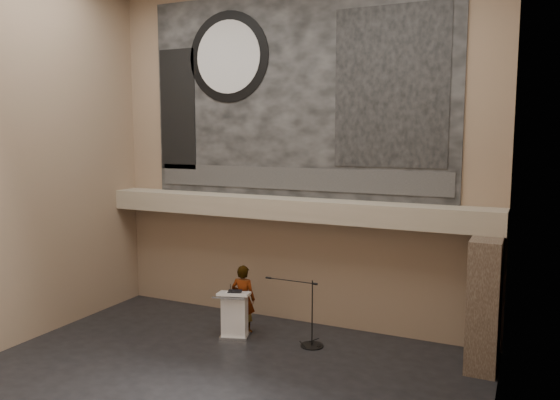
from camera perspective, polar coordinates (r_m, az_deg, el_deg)
The scene contains 20 objects.
floor at distance 11.10m, azimuth -7.42°, elevation -18.57°, with size 10.00×10.00×0.00m, color black.
wall_back at distance 13.55m, azimuth 1.44°, elevation 4.79°, with size 10.00×0.02×8.50m, color #8C7258.
wall_front at distance 7.02m, azimuth -25.84°, elevation 1.92°, with size 10.00×0.02×8.50m, color #8C7258.
wall_left at distance 13.41m, azimuth -26.10°, elevation 4.05°, with size 0.02×8.00×8.50m, color #8C7258.
wall_right at distance 8.43m, azimuth 22.10°, elevation 2.86°, with size 0.02×8.00×8.50m, color #8C7258.
soffit at distance 13.31m, azimuth 0.73°, elevation -0.88°, with size 10.00×0.80×0.50m, color gray.
sprinkler_left at distance 14.03m, azimuth -5.32°, elevation -1.64°, with size 0.04×0.04×0.06m, color #B2893D.
sprinkler_right at distance 12.64m, azimuth 8.51°, elevation -2.66°, with size 0.04×0.04×0.06m, color #B2893D.
banner at distance 13.54m, azimuth 1.41°, elevation 10.93°, with size 8.00×0.05×5.00m, color black.
banner_text_strip at distance 13.53m, azimuth 1.31°, elevation 2.24°, with size 7.76×0.02×0.55m, color #303030.
banner_clock_rim at distance 14.43m, azimuth -5.43°, elevation 14.66°, with size 2.30×2.30×0.02m, color black.
banner_clock_face at distance 14.41m, azimuth -5.47°, elevation 14.66°, with size 1.84×1.84×0.02m, color silver.
banner_building_print at distance 12.74m, azimuth 11.47°, elevation 11.48°, with size 2.60×0.02×3.60m, color black.
banner_brick_print at distance 15.18m, azimuth -10.64°, elevation 9.26°, with size 1.10×0.02×3.20m, color black.
stone_pier at distance 12.08m, azimuth 20.61°, elevation -9.94°, with size 0.60×1.40×2.70m, color #423328.
lectern at distance 13.06m, azimuth -4.76°, elevation -11.89°, with size 0.85×0.71×1.14m.
binder at distance 12.88m, azimuth -4.75°, elevation -9.52°, with size 0.31×0.25×0.04m, color black.
papers at distance 12.87m, azimuth -5.23°, elevation -9.61°, with size 0.22×0.30×0.01m, color white.
speaker_person at distance 13.33m, azimuth -3.86°, elevation -10.25°, with size 0.60×0.39×1.65m, color silver.
mic_stand at distance 12.69m, azimuth 3.19°, elevation -14.03°, with size 1.41×0.52×1.52m.
Camera 1 is at (5.44, -8.40, 4.80)m, focal length 35.00 mm.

